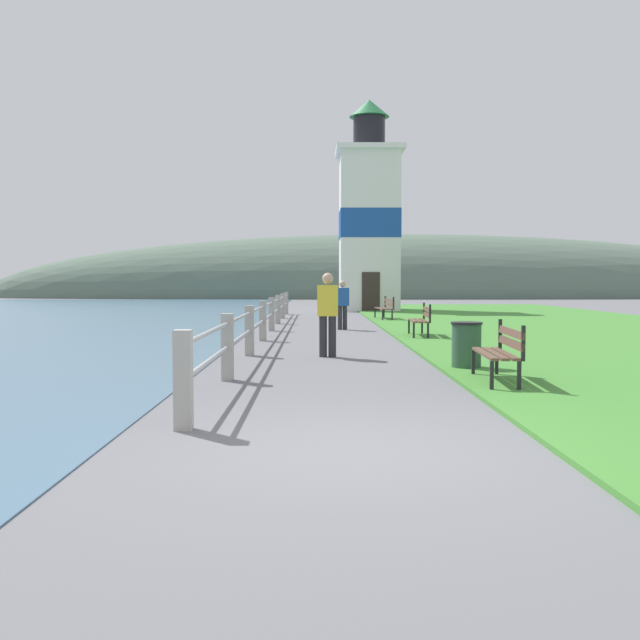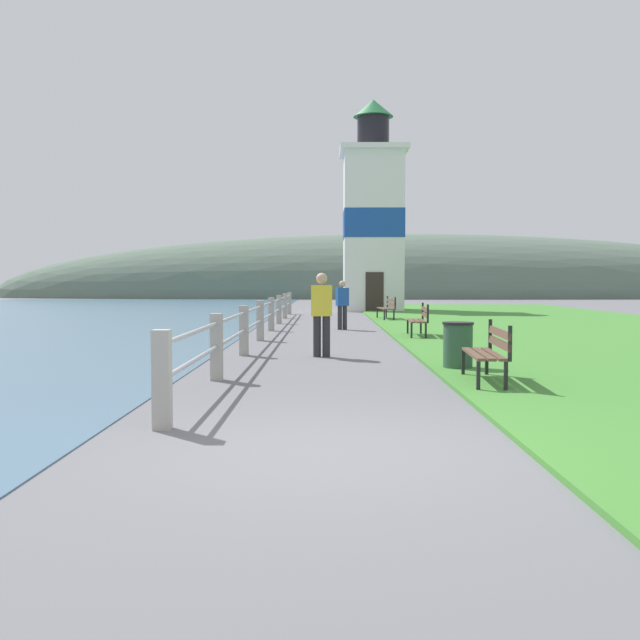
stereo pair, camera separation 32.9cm
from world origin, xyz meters
name	(u,v)px [view 2 (the right image)]	position (x,y,z in m)	size (l,w,h in m)	color
ground_plane	(326,453)	(0.00, 0.00, 0.00)	(160.00, 160.00, 0.00)	slate
grass_verge	(577,330)	(7.80, 15.80, 0.03)	(12.00, 47.40, 0.06)	#428433
seawall_railing	(266,314)	(-1.70, 13.93, 0.60)	(0.18, 26.04, 1.04)	#A8A399
park_bench_near	(489,349)	(2.41, 4.16, 0.54)	(0.58, 1.71, 0.94)	brown
park_bench_midway	(420,318)	(2.55, 12.99, 0.54)	(0.56, 1.67, 0.94)	brown
park_bench_far	(388,307)	(2.44, 21.81, 0.54)	(0.62, 1.90, 0.94)	brown
lighthouse	(373,220)	(2.43, 30.84, 4.72)	(3.45, 3.45, 10.88)	white
person_strolling	(322,312)	(-0.09, 8.12, 0.93)	(0.43, 0.24, 1.71)	#28282D
person_by_railing	(342,303)	(0.52, 16.30, 0.85)	(0.43, 0.33, 1.56)	#28282D
trash_bin	(458,346)	(2.27, 5.89, 0.42)	(0.54, 0.54, 0.84)	#2D5138
distant_hillside	(410,297)	(8.00, 61.60, 0.00)	(80.00, 16.00, 12.00)	#566B5B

